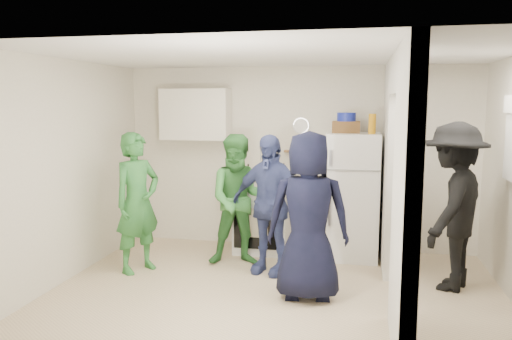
{
  "coord_description": "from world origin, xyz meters",
  "views": [
    {
      "loc": [
        0.83,
        -5.12,
        2.02
      ],
      "look_at": [
        -0.31,
        0.4,
        1.25
      ],
      "focal_mm": 35.0,
      "sensor_mm": 36.0,
      "label": 1
    }
  ],
  "objects_px": {
    "fridge": "(352,196)",
    "person_green_left": "(137,203)",
    "wicker_basket": "(346,127)",
    "yellow_cup_stack_top": "(372,124)",
    "person_denim": "(269,204)",
    "stove": "(262,219)",
    "person_green_center": "(240,200)",
    "person_navy": "(308,216)",
    "person_nook": "(453,206)",
    "blue_bowl": "(346,117)"
  },
  "relations": [
    {
      "from": "person_denim",
      "to": "wicker_basket",
      "type": "bearing_deg",
      "value": 61.87
    },
    {
      "from": "fridge",
      "to": "person_green_left",
      "type": "distance_m",
      "value": 2.71
    },
    {
      "from": "yellow_cup_stack_top",
      "to": "person_denim",
      "type": "distance_m",
      "value": 1.65
    },
    {
      "from": "wicker_basket",
      "to": "yellow_cup_stack_top",
      "type": "distance_m",
      "value": 0.36
    },
    {
      "from": "stove",
      "to": "person_green_left",
      "type": "bearing_deg",
      "value": -140.2
    },
    {
      "from": "yellow_cup_stack_top",
      "to": "person_nook",
      "type": "xyz_separation_m",
      "value": [
        0.86,
        -0.79,
        -0.84
      ]
    },
    {
      "from": "fridge",
      "to": "yellow_cup_stack_top",
      "type": "bearing_deg",
      "value": -24.44
    },
    {
      "from": "person_green_left",
      "to": "person_nook",
      "type": "relative_size",
      "value": 0.92
    },
    {
      "from": "stove",
      "to": "blue_bowl",
      "type": "bearing_deg",
      "value": 1.05
    },
    {
      "from": "stove",
      "to": "person_navy",
      "type": "distance_m",
      "value": 1.76
    },
    {
      "from": "wicker_basket",
      "to": "person_navy",
      "type": "xyz_separation_m",
      "value": [
        -0.32,
        -1.54,
        -0.83
      ]
    },
    {
      "from": "stove",
      "to": "person_denim",
      "type": "distance_m",
      "value": 0.94
    },
    {
      "from": "person_denim",
      "to": "person_navy",
      "type": "distance_m",
      "value": 0.88
    },
    {
      "from": "person_green_left",
      "to": "person_denim",
      "type": "bearing_deg",
      "value": -51.22
    },
    {
      "from": "blue_bowl",
      "to": "person_denim",
      "type": "relative_size",
      "value": 0.15
    },
    {
      "from": "wicker_basket",
      "to": "yellow_cup_stack_top",
      "type": "xyz_separation_m",
      "value": [
        0.32,
        -0.15,
        0.05
      ]
    },
    {
      "from": "fridge",
      "to": "yellow_cup_stack_top",
      "type": "relative_size",
      "value": 6.5
    },
    {
      "from": "yellow_cup_stack_top",
      "to": "person_navy",
      "type": "bearing_deg",
      "value": -114.6
    },
    {
      "from": "person_denim",
      "to": "person_green_center",
      "type": "bearing_deg",
      "value": 167.03
    },
    {
      "from": "person_green_left",
      "to": "person_green_center",
      "type": "xyz_separation_m",
      "value": [
        1.13,
        0.5,
        -0.02
      ]
    },
    {
      "from": "blue_bowl",
      "to": "person_nook",
      "type": "xyz_separation_m",
      "value": [
        1.18,
        -0.94,
        -0.92
      ]
    },
    {
      "from": "wicker_basket",
      "to": "person_navy",
      "type": "height_order",
      "value": "wicker_basket"
    },
    {
      "from": "person_green_center",
      "to": "person_denim",
      "type": "xyz_separation_m",
      "value": [
        0.41,
        -0.24,
        0.01
      ]
    },
    {
      "from": "person_green_left",
      "to": "person_nook",
      "type": "height_order",
      "value": "person_nook"
    },
    {
      "from": "yellow_cup_stack_top",
      "to": "person_green_center",
      "type": "xyz_separation_m",
      "value": [
        -1.58,
        -0.46,
        -0.94
      ]
    },
    {
      "from": "yellow_cup_stack_top",
      "to": "person_denim",
      "type": "bearing_deg",
      "value": -149.21
    },
    {
      "from": "fridge",
      "to": "blue_bowl",
      "type": "bearing_deg",
      "value": 153.43
    },
    {
      "from": "fridge",
      "to": "blue_bowl",
      "type": "height_order",
      "value": "blue_bowl"
    },
    {
      "from": "stove",
      "to": "person_denim",
      "type": "xyz_separation_m",
      "value": [
        0.24,
        -0.83,
        0.39
      ]
    },
    {
      "from": "stove",
      "to": "person_nook",
      "type": "bearing_deg",
      "value": -21.94
    },
    {
      "from": "yellow_cup_stack_top",
      "to": "person_green_left",
      "type": "bearing_deg",
      "value": -160.6
    },
    {
      "from": "stove",
      "to": "person_green_center",
      "type": "relative_size",
      "value": 0.54
    },
    {
      "from": "person_nook",
      "to": "blue_bowl",
      "type": "bearing_deg",
      "value": -102.38
    },
    {
      "from": "fridge",
      "to": "person_green_left",
      "type": "height_order",
      "value": "person_green_left"
    },
    {
      "from": "fridge",
      "to": "yellow_cup_stack_top",
      "type": "height_order",
      "value": "yellow_cup_stack_top"
    },
    {
      "from": "wicker_basket",
      "to": "person_green_left",
      "type": "height_order",
      "value": "wicker_basket"
    },
    {
      "from": "person_denim",
      "to": "person_navy",
      "type": "bearing_deg",
      "value": -35.49
    },
    {
      "from": "stove",
      "to": "wicker_basket",
      "type": "distance_m",
      "value": 1.67
    },
    {
      "from": "wicker_basket",
      "to": "blue_bowl",
      "type": "relative_size",
      "value": 1.46
    },
    {
      "from": "blue_bowl",
      "to": "person_green_left",
      "type": "height_order",
      "value": "blue_bowl"
    },
    {
      "from": "person_green_left",
      "to": "fridge",
      "type": "bearing_deg",
      "value": -37.76
    },
    {
      "from": "person_navy",
      "to": "fridge",
      "type": "bearing_deg",
      "value": -112.35
    },
    {
      "from": "person_green_left",
      "to": "person_denim",
      "type": "xyz_separation_m",
      "value": [
        1.54,
        0.26,
        -0.01
      ]
    },
    {
      "from": "blue_bowl",
      "to": "person_navy",
      "type": "distance_m",
      "value": 1.85
    },
    {
      "from": "fridge",
      "to": "person_navy",
      "type": "bearing_deg",
      "value": -105.63
    },
    {
      "from": "fridge",
      "to": "person_green_left",
      "type": "xyz_separation_m",
      "value": [
        -2.49,
        -1.06,
        0.02
      ]
    },
    {
      "from": "stove",
      "to": "wicker_basket",
      "type": "bearing_deg",
      "value": 1.05
    },
    {
      "from": "fridge",
      "to": "person_green_center",
      "type": "bearing_deg",
      "value": -157.65
    },
    {
      "from": "blue_bowl",
      "to": "person_nook",
      "type": "bearing_deg",
      "value": -38.38
    },
    {
      "from": "blue_bowl",
      "to": "person_green_center",
      "type": "xyz_separation_m",
      "value": [
        -1.26,
        -0.61,
        -1.02
      ]
    }
  ]
}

